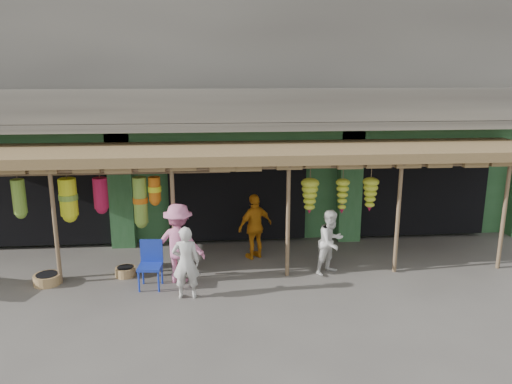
{
  "coord_description": "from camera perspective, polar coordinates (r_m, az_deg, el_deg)",
  "views": [
    {
      "loc": [
        -0.6,
        -10.63,
        4.58
      ],
      "look_at": [
        0.39,
        1.0,
        1.66
      ],
      "focal_mm": 35.0,
      "sensor_mm": 36.0,
      "label": 1
    }
  ],
  "objects": [
    {
      "name": "person_front",
      "position": [
        10.25,
        -8.02,
        -7.99
      ],
      "size": [
        0.56,
        0.37,
        1.52
      ],
      "primitive_type": "imported",
      "rotation": [
        0.0,
        0.0,
        3.14
      ],
      "color": "beige",
      "rests_on": "ground"
    },
    {
      "name": "person_right",
      "position": [
        11.46,
        8.57,
        -5.67
      ],
      "size": [
        0.92,
        0.89,
        1.5
      ],
      "primitive_type": "imported",
      "rotation": [
        0.0,
        0.0,
        0.63
      ],
      "color": "silver",
      "rests_on": "ground"
    },
    {
      "name": "ground",
      "position": [
        11.59,
        -1.54,
        -9.25
      ],
      "size": [
        80.0,
        80.0,
        0.0
      ],
      "primitive_type": "plane",
      "color": "#514C47",
      "rests_on": "ground"
    },
    {
      "name": "basket_right",
      "position": [
        11.78,
        -14.69,
        -8.79
      ],
      "size": [
        0.51,
        0.51,
        0.21
      ],
      "primitive_type": "cylinder",
      "rotation": [
        0.0,
        0.0,
        -0.15
      ],
      "color": "olive",
      "rests_on": "ground"
    },
    {
      "name": "person_shopper",
      "position": [
        10.98,
        -8.81,
        -5.83
      ],
      "size": [
        1.28,
        0.96,
        1.76
      ],
      "primitive_type": "imported",
      "rotation": [
        0.0,
        0.0,
        2.85
      ],
      "color": "pink",
      "rests_on": "ground"
    },
    {
      "name": "building",
      "position": [
        15.56,
        -2.69,
        9.55
      ],
      "size": [
        16.4,
        6.8,
        7.0
      ],
      "color": "gray",
      "rests_on": "ground"
    },
    {
      "name": "blue_chair",
      "position": [
        10.97,
        -11.94,
        -7.77
      ],
      "size": [
        0.52,
        0.53,
        1.01
      ],
      "rotation": [
        0.0,
        0.0,
        -0.08
      ],
      "color": "#1931A8",
      "rests_on": "ground"
    },
    {
      "name": "person_vendor",
      "position": [
        12.21,
        -0.1,
        -3.95
      ],
      "size": [
        1.02,
        0.82,
        1.62
      ],
      "primitive_type": "imported",
      "rotation": [
        0.0,
        0.0,
        3.67
      ],
      "color": "#C67312",
      "rests_on": "ground"
    },
    {
      "name": "basket_mid",
      "position": [
        11.9,
        -22.75,
        -9.18
      ],
      "size": [
        0.67,
        0.67,
        0.22
      ],
      "primitive_type": "cylinder",
      "rotation": [
        0.0,
        0.0,
        -0.18
      ],
      "color": "olive",
      "rests_on": "ground"
    },
    {
      "name": "awning",
      "position": [
        11.61,
        -2.69,
        4.05
      ],
      "size": [
        14.0,
        2.7,
        2.79
      ],
      "color": "brown",
      "rests_on": "ground"
    }
  ]
}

